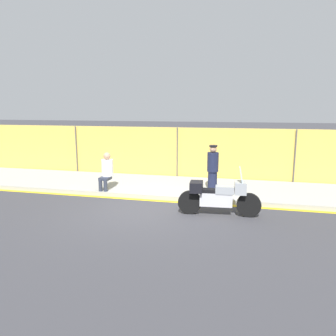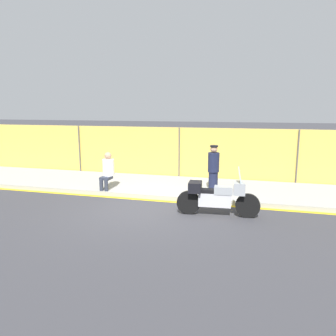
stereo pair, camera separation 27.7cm
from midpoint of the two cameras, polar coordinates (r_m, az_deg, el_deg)
ground_plane at (r=10.12m, az=-4.33°, el=-7.30°), size 120.00×120.00×0.00m
sidewalk at (r=12.63m, az=-0.55°, el=-3.26°), size 35.21×3.24×0.16m
curb_paint_stripe at (r=11.06m, az=-2.71°, el=-5.70°), size 35.21×0.18×0.01m
storefront_fence at (r=14.07m, az=1.13°, el=2.51°), size 33.45×0.17×2.25m
motorcycle at (r=9.56m, az=7.94°, el=-4.86°), size 2.39×0.60×1.44m
officer_standing at (r=11.73m, az=7.13°, el=0.08°), size 0.40×0.40×1.62m
person_seated_on_curb at (r=12.06m, az=-11.28°, el=-0.19°), size 0.42×0.70×1.34m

